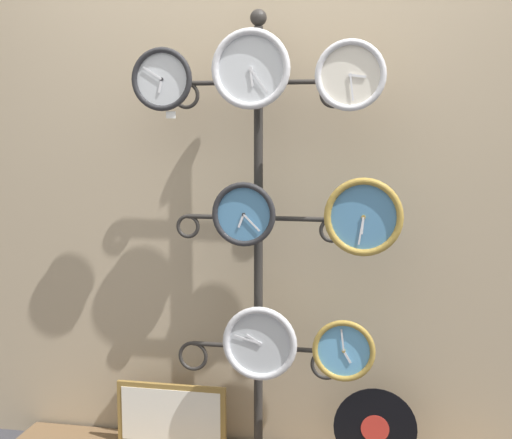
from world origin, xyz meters
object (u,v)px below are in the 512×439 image
clock_top_center (251,69)px  clock_top_left (162,79)px  clock_bottom_center (260,343)px  vinyl_record (375,429)px  display_stand (258,312)px  clock_bottom_right (344,350)px  clock_middle_center (244,214)px  clock_middle_right (364,217)px  picture_frame (171,416)px  clock_top_right (351,75)px

clock_top_center → clock_top_left: bearing=179.2°
clock_bottom_center → vinyl_record: size_ratio=0.91×
display_stand → clock_bottom_right: bearing=-16.8°
clock_middle_center → clock_bottom_right: bearing=-2.1°
vinyl_record → clock_top_left: bearing=-177.2°
clock_bottom_right → vinyl_record: size_ratio=0.74×
clock_middle_right → clock_middle_center: bearing=-179.1°
vinyl_record → clock_middle_center: bearing=-173.4°
clock_top_left → picture_frame: 1.44m
clock_top_left → clock_middle_right: (0.81, -0.01, -0.54)m
clock_bottom_right → clock_top_center: bearing=175.6°
clock_top_center → clock_bottom_right: size_ratio=1.26×
clock_top_right → clock_middle_center: bearing=178.9°
clock_top_left → vinyl_record: (0.87, 0.04, -1.41)m
clock_top_center → vinyl_record: (0.51, 0.05, -1.45)m
display_stand → clock_top_right: 1.04m
clock_top_left → vinyl_record: 1.66m
clock_top_left → clock_top_right: size_ratio=0.94×
clock_middle_center → vinyl_record: 1.03m
clock_top_center → clock_bottom_center: size_ratio=1.02×
clock_middle_center → clock_bottom_right: (0.41, -0.02, -0.53)m
clock_middle_right → clock_bottom_right: size_ratio=1.23×
vinyl_record → clock_middle_right: bearing=-138.3°
clock_top_left → clock_top_center: bearing=-0.8°
clock_bottom_center → picture_frame: bearing=167.1°
clock_top_center → clock_middle_center: size_ratio=1.21×
display_stand → clock_top_right: size_ratio=7.08×
display_stand → vinyl_record: (0.49, -0.03, -0.45)m
clock_bottom_right → vinyl_record: (0.13, 0.08, -0.35)m
clock_top_center → vinyl_record: size_ratio=0.93×
clock_top_left → clock_top_right: 0.75m
clock_bottom_center → clock_bottom_right: 0.34m
clock_bottom_right → clock_middle_center: bearing=177.9°
clock_top_right → clock_middle_right: clock_top_right is taller
picture_frame → clock_top_center: bearing=-11.4°
clock_top_left → clock_middle_center: size_ratio=0.98×
display_stand → clock_middle_center: 0.43m
display_stand → clock_top_left: size_ratio=7.54×
vinyl_record → clock_top_center: bearing=-174.6°
display_stand → clock_bottom_center: display_stand is taller
clock_top_left → clock_bottom_center: 1.14m
clock_middle_right → clock_top_center: bearing=179.2°
picture_frame → vinyl_record: bearing=-1.8°
clock_top_center → display_stand: bearing=80.1°
picture_frame → clock_middle_center: bearing=-14.4°
clock_middle_center → clock_bottom_center: clock_middle_center is taller
clock_top_right → vinyl_record: size_ratio=0.80×
clock_bottom_center → clock_middle_center: bearing=175.3°
display_stand → clock_bottom_right: 0.40m
clock_middle_center → picture_frame: size_ratio=0.53×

